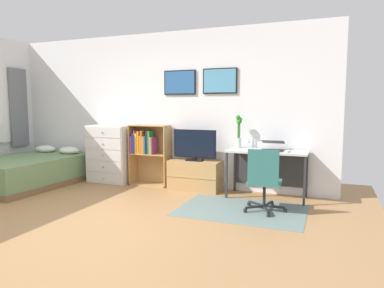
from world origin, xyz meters
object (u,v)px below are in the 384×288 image
at_px(tv_stand, 195,175).
at_px(bamboo_vase, 239,130).
at_px(bed, 28,171).
at_px(dresser, 110,154).
at_px(desk, 268,159).
at_px(wine_glass, 248,141).
at_px(bookshelf, 147,149).
at_px(computer_mouse, 288,151).
at_px(office_chair, 264,179).
at_px(television, 195,145).
at_px(laptop, 273,146).

xyz_separation_m(tv_stand, bamboo_vase, (0.72, 0.08, 0.78)).
height_order(bed, dresser, dresser).
distance_m(desk, wine_glass, 0.42).
height_order(tv_stand, bamboo_vase, bamboo_vase).
relative_size(bookshelf, computer_mouse, 10.37).
xyz_separation_m(bookshelf, bamboo_vase, (1.66, 0.03, 0.38)).
xyz_separation_m(office_chair, computer_mouse, (0.23, 0.71, 0.30)).
xyz_separation_m(television, desk, (1.22, 0.02, -0.16)).
relative_size(bed, office_chair, 2.34).
distance_m(dresser, office_chair, 3.11).
relative_size(desk, wine_glass, 6.69).
xyz_separation_m(desk, bamboo_vase, (-0.49, 0.08, 0.43)).
distance_m(dresser, computer_mouse, 3.23).
height_order(tv_stand, television, television).
relative_size(laptop, bamboo_vase, 0.72).
relative_size(desk, office_chair, 1.40).
bearing_deg(office_chair, wine_glass, 113.77).
height_order(tv_stand, wine_glass, wine_glass).
height_order(bookshelf, computer_mouse, bookshelf).
bearing_deg(office_chair, desk, 92.24).
bearing_deg(laptop, tv_stand, 176.80).
relative_size(bookshelf, television, 1.44).
relative_size(television, laptop, 1.95).
relative_size(bookshelf, office_chair, 1.25).
xyz_separation_m(bookshelf, tv_stand, (0.94, -0.05, -0.39)).
bearing_deg(wine_glass, laptop, 16.32).
bearing_deg(dresser, desk, 0.31).
xyz_separation_m(dresser, bamboo_vase, (2.41, 0.09, 0.50)).
bearing_deg(office_chair, bamboo_vase, 118.02).
xyz_separation_m(dresser, wine_glass, (2.61, -0.11, 0.35)).
bearing_deg(bamboo_vase, dresser, -177.75).
bearing_deg(bookshelf, tv_stand, -2.97).
bearing_deg(dresser, bookshelf, 4.85).
xyz_separation_m(dresser, television, (1.69, -0.01, 0.23)).
relative_size(television, bamboo_vase, 1.41).
relative_size(bed, desk, 1.67).
xyz_separation_m(dresser, desk, (2.90, 0.02, 0.07)).
height_order(dresser, desk, dresser).
bearing_deg(tv_stand, computer_mouse, -5.42).
bearing_deg(desk, laptop, -16.20).
relative_size(computer_mouse, wine_glass, 0.58).
xyz_separation_m(bed, laptop, (4.19, 0.76, 0.54)).
bearing_deg(dresser, computer_mouse, -2.32).
distance_m(desk, bamboo_vase, 0.66).
height_order(dresser, bamboo_vase, bamboo_vase).
xyz_separation_m(bamboo_vase, wine_glass, (0.20, -0.20, -0.15)).
xyz_separation_m(tv_stand, desk, (1.22, 0.00, 0.35)).
distance_m(bed, computer_mouse, 4.51).
xyz_separation_m(tv_stand, computer_mouse, (1.54, -0.15, 0.51)).
xyz_separation_m(desk, office_chair, (0.09, -0.86, -0.14)).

